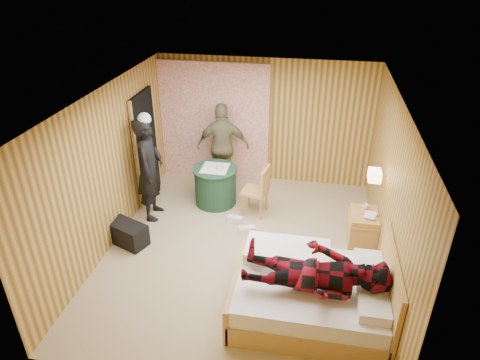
% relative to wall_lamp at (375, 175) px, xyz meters
% --- Properties ---
extents(floor, '(4.20, 5.00, 0.01)m').
position_rel_wall_lamp_xyz_m(floor, '(-1.92, -0.45, -1.30)').
color(floor, tan).
rests_on(floor, ground).
extents(ceiling, '(4.20, 5.00, 0.01)m').
position_rel_wall_lamp_xyz_m(ceiling, '(-1.92, -0.45, 1.20)').
color(ceiling, white).
rests_on(ceiling, wall_back).
extents(wall_back, '(4.20, 0.02, 2.50)m').
position_rel_wall_lamp_xyz_m(wall_back, '(-1.92, 2.05, -0.05)').
color(wall_back, tan).
rests_on(wall_back, floor).
extents(wall_left, '(0.02, 5.00, 2.50)m').
position_rel_wall_lamp_xyz_m(wall_left, '(-4.02, -0.45, -0.05)').
color(wall_left, tan).
rests_on(wall_left, floor).
extents(wall_right, '(0.02, 5.00, 2.50)m').
position_rel_wall_lamp_xyz_m(wall_right, '(0.18, -0.45, -0.05)').
color(wall_right, tan).
rests_on(wall_right, floor).
extents(curtain, '(2.20, 0.08, 2.40)m').
position_rel_wall_lamp_xyz_m(curtain, '(-2.92, 1.98, -0.10)').
color(curtain, white).
rests_on(curtain, floor).
extents(doorway, '(0.06, 0.90, 2.05)m').
position_rel_wall_lamp_xyz_m(doorway, '(-3.98, 0.95, -0.28)').
color(doorway, black).
rests_on(doorway, floor).
extents(wall_lamp, '(0.26, 0.24, 0.16)m').
position_rel_wall_lamp_xyz_m(wall_lamp, '(0.00, 0.00, 0.00)').
color(wall_lamp, gold).
rests_on(wall_lamp, wall_right).
extents(bed, '(1.97, 1.52, 1.05)m').
position_rel_wall_lamp_xyz_m(bed, '(-0.80, -1.56, -1.00)').
color(bed, '#DCAA5A').
rests_on(bed, floor).
extents(nightstand, '(0.45, 0.61, 0.59)m').
position_rel_wall_lamp_xyz_m(nightstand, '(-0.04, 0.05, -0.99)').
color(nightstand, '#DCAA5A').
rests_on(nightstand, floor).
extents(round_table, '(0.82, 0.82, 0.73)m').
position_rel_wall_lamp_xyz_m(round_table, '(-2.66, 0.90, -0.93)').
color(round_table, '#214732').
rests_on(round_table, floor).
extents(chair_far, '(0.49, 0.49, 0.93)m').
position_rel_wall_lamp_xyz_m(chair_far, '(-2.68, 1.56, -0.76)').
color(chair_far, '#DCAA5A').
rests_on(chair_far, floor).
extents(chair_near, '(0.49, 0.49, 0.94)m').
position_rel_wall_lamp_xyz_m(chair_near, '(-1.80, 0.65, -0.76)').
color(chair_near, '#DCAA5A').
rests_on(chair_near, floor).
extents(duffel_bag, '(0.73, 0.56, 0.37)m').
position_rel_wall_lamp_xyz_m(duffel_bag, '(-3.77, -0.61, -1.12)').
color(duffel_bag, black).
rests_on(duffel_bag, floor).
extents(sneaker_left, '(0.28, 0.16, 0.12)m').
position_rel_wall_lamp_xyz_m(sneaker_left, '(-2.18, 0.29, -1.24)').
color(sneaker_left, white).
rests_on(sneaker_left, floor).
extents(sneaker_right, '(0.31, 0.22, 0.13)m').
position_rel_wall_lamp_xyz_m(sneaker_right, '(-1.91, 0.01, -1.24)').
color(sneaker_right, white).
rests_on(sneaker_right, floor).
extents(woman_standing, '(0.51, 0.72, 1.86)m').
position_rel_wall_lamp_xyz_m(woman_standing, '(-3.65, 0.27, -0.37)').
color(woman_standing, black).
rests_on(woman_standing, floor).
extents(man_at_table, '(1.06, 0.57, 1.72)m').
position_rel_wall_lamp_xyz_m(man_at_table, '(-2.66, 1.59, -0.44)').
color(man_at_table, '#6F6C4A').
rests_on(man_at_table, floor).
extents(man_on_bed, '(0.86, 0.67, 1.77)m').
position_rel_wall_lamp_xyz_m(man_on_bed, '(-0.77, -1.79, -0.35)').
color(man_on_bed, maroon).
rests_on(man_on_bed, bed).
extents(book_lower, '(0.17, 0.23, 0.02)m').
position_rel_wall_lamp_xyz_m(book_lower, '(-0.04, -0.00, -0.70)').
color(book_lower, white).
rests_on(book_lower, nightstand).
extents(book_upper, '(0.24, 0.27, 0.02)m').
position_rel_wall_lamp_xyz_m(book_upper, '(-0.04, -0.00, -0.68)').
color(book_upper, white).
rests_on(book_upper, nightstand).
extents(cup_nightstand, '(0.12, 0.12, 0.09)m').
position_rel_wall_lamp_xyz_m(cup_nightstand, '(-0.04, 0.18, -0.66)').
color(cup_nightstand, white).
rests_on(cup_nightstand, nightstand).
extents(cup_table, '(0.16, 0.16, 0.10)m').
position_rel_wall_lamp_xyz_m(cup_table, '(-2.56, 0.85, -0.52)').
color(cup_table, white).
rests_on(cup_table, round_table).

